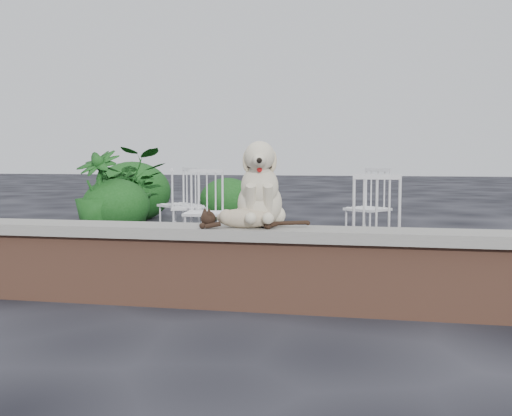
% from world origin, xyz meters
% --- Properties ---
extents(ground, '(60.00, 60.00, 0.00)m').
position_xyz_m(ground, '(0.00, 0.00, 0.00)').
color(ground, black).
rests_on(ground, ground).
extents(brick_wall, '(6.00, 0.30, 0.50)m').
position_xyz_m(brick_wall, '(0.00, 0.00, 0.25)').
color(brick_wall, brown).
rests_on(brick_wall, ground).
extents(capstone, '(6.20, 0.40, 0.08)m').
position_xyz_m(capstone, '(0.00, 0.00, 0.54)').
color(capstone, slate).
rests_on(capstone, brick_wall).
extents(dog, '(0.49, 0.60, 0.62)m').
position_xyz_m(dog, '(0.28, 0.09, 0.89)').
color(dog, beige).
rests_on(dog, capstone).
extents(cat, '(0.94, 0.37, 0.16)m').
position_xyz_m(cat, '(0.20, -0.06, 0.66)').
color(cat, tan).
rests_on(cat, capstone).
extents(chair_a, '(0.62, 0.62, 0.94)m').
position_xyz_m(chair_a, '(-0.75, 2.20, 0.47)').
color(chair_a, white).
rests_on(chair_a, ground).
extents(chair_c, '(0.58, 0.58, 0.94)m').
position_xyz_m(chair_c, '(1.13, 0.90, 0.47)').
color(chair_c, white).
rests_on(chair_c, ground).
extents(chair_d, '(0.79, 0.79, 0.94)m').
position_xyz_m(chair_d, '(1.03, 3.12, 0.47)').
color(chair_d, white).
rests_on(chair_d, ground).
extents(chair_e, '(0.71, 0.71, 0.94)m').
position_xyz_m(chair_e, '(-1.15, 2.87, 0.47)').
color(chair_e, white).
rests_on(chair_e, ground).
extents(chair_b, '(0.79, 0.79, 0.94)m').
position_xyz_m(chair_b, '(-1.38, 3.22, 0.47)').
color(chair_b, white).
rests_on(chair_b, ground).
extents(potted_plant_a, '(1.34, 1.25, 1.23)m').
position_xyz_m(potted_plant_a, '(-2.60, 4.52, 0.61)').
color(potted_plant_a, '#124112').
rests_on(potted_plant_a, ground).
extents(potted_plant_b, '(0.80, 0.80, 1.18)m').
position_xyz_m(potted_plant_b, '(-2.84, 3.88, 0.59)').
color(potted_plant_b, '#124112').
rests_on(potted_plant_b, ground).
extents(shrubbery, '(2.81, 2.51, 1.06)m').
position_xyz_m(shrubbery, '(-2.58, 5.21, 0.42)').
color(shrubbery, '#124112').
rests_on(shrubbery, ground).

